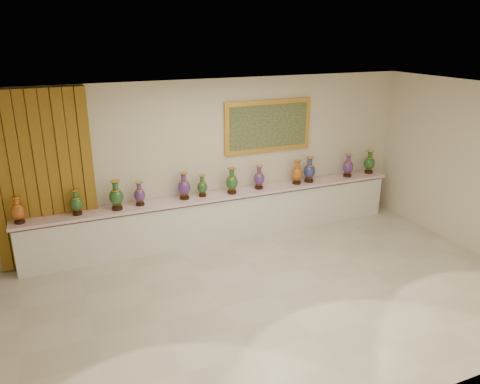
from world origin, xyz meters
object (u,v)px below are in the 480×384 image
(counter, at_px, (221,217))
(vase_1, at_px, (76,203))
(vase_0, at_px, (18,211))
(vase_2, at_px, (116,197))

(counter, xyz_separation_m, vase_1, (-2.57, -0.03, 0.66))
(counter, relative_size, vase_1, 16.57)
(vase_0, relative_size, vase_2, 0.86)
(counter, height_order, vase_0, vase_0)
(vase_1, height_order, vase_2, vase_2)
(counter, xyz_separation_m, vase_2, (-1.92, -0.06, 0.70))
(vase_0, xyz_separation_m, vase_1, (0.88, 0.02, -0.00))
(counter, height_order, vase_2, vase_2)
(vase_2, bearing_deg, vase_0, 179.67)
(counter, relative_size, vase_0, 16.32)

